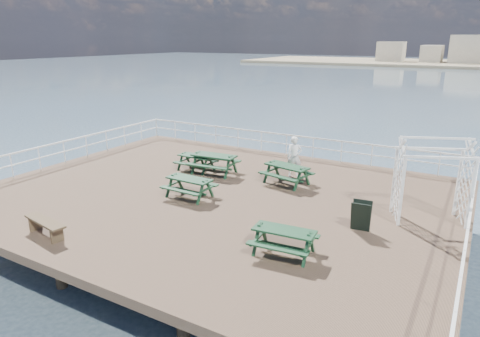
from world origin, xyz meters
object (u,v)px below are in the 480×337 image
(picnic_table_b, at_px, (196,159))
(picnic_table_c, at_px, (287,170))
(person, at_px, (294,157))
(trellis_arbor, at_px, (431,184))
(picnic_table_a, at_px, (214,160))
(flat_bench_far, at_px, (45,224))
(picnic_table_d, at_px, (189,183))
(picnic_table_e, at_px, (284,236))

(picnic_table_b, xyz_separation_m, picnic_table_c, (4.41, 0.35, 0.06))
(person, bearing_deg, trellis_arbor, -48.76)
(picnic_table_a, height_order, flat_bench_far, picnic_table_a)
(picnic_table_a, distance_m, picnic_table_c, 3.46)
(picnic_table_d, height_order, trellis_arbor, trellis_arbor)
(picnic_table_a, height_order, picnic_table_b, picnic_table_a)
(picnic_table_d, relative_size, person, 1.01)
(picnic_table_b, bearing_deg, trellis_arbor, -2.27)
(person, bearing_deg, picnic_table_b, 170.21)
(picnic_table_c, relative_size, picnic_table_e, 1.15)
(picnic_table_a, distance_m, picnic_table_b, 0.97)
(picnic_table_c, relative_size, picnic_table_d, 1.18)
(flat_bench_far, relative_size, trellis_arbor, 0.65)
(picnic_table_b, bearing_deg, picnic_table_a, 5.49)
(picnic_table_d, bearing_deg, person, 62.23)
(picnic_table_c, height_order, trellis_arbor, trellis_arbor)
(picnic_table_e, height_order, trellis_arbor, trellis_arbor)
(picnic_table_a, xyz_separation_m, picnic_table_e, (5.89, -5.37, -0.08))
(flat_bench_far, bearing_deg, picnic_table_d, 79.36)
(picnic_table_a, distance_m, flat_bench_far, 8.06)
(picnic_table_b, relative_size, flat_bench_far, 0.93)
(picnic_table_a, distance_m, person, 3.60)
(person, bearing_deg, picnic_table_d, -147.57)
(picnic_table_e, relative_size, flat_bench_far, 1.01)
(picnic_table_a, bearing_deg, picnic_table_c, 0.23)
(trellis_arbor, bearing_deg, picnic_table_e, -147.40)
(picnic_table_d, xyz_separation_m, trellis_arbor, (8.24, 2.25, 0.72))
(person, bearing_deg, flat_bench_far, -142.99)
(picnic_table_c, xyz_separation_m, person, (-0.13, 1.08, 0.32))
(picnic_table_d, distance_m, trellis_arbor, 8.57)
(picnic_table_e, bearing_deg, trellis_arbor, 50.15)
(picnic_table_a, bearing_deg, person, 17.90)
(picnic_table_e, height_order, person, person)
(picnic_table_b, distance_m, trellis_arbor, 10.11)
(flat_bench_far, bearing_deg, person, 74.99)
(picnic_table_d, bearing_deg, picnic_table_e, -23.53)
(picnic_table_c, distance_m, trellis_arbor, 5.79)
(picnic_table_d, bearing_deg, picnic_table_a, 107.26)
(picnic_table_b, relative_size, picnic_table_d, 0.95)
(person, bearing_deg, picnic_table_a, 174.14)
(picnic_table_a, height_order, picnic_table_c, picnic_table_a)
(picnic_table_a, relative_size, picnic_table_c, 0.99)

